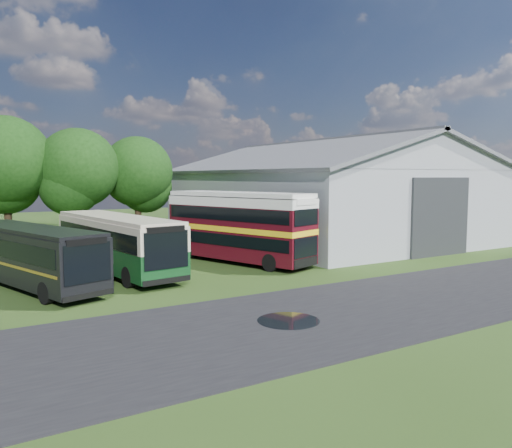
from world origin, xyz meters
TOP-DOWN VIEW (x-y plane):
  - ground at (0.00, 0.00)m, footprint 120.00×120.00m
  - asphalt_road at (3.00, -3.00)m, footprint 60.00×8.00m
  - puddle at (-1.50, -3.00)m, footprint 2.20×2.20m
  - storage_shed at (15.00, 15.98)m, footprint 18.80×24.80m
  - tree_mid at (-8.00, 24.80)m, footprint 6.80×6.80m
  - tree_right_a at (-3.00, 23.80)m, footprint 6.26×6.26m
  - tree_right_b at (2.00, 24.60)m, footprint 5.98×5.98m
  - shrub_front at (5.60, 6.00)m, footprint 1.70×1.70m
  - shrub_mid at (5.60, 8.00)m, footprint 1.60×1.60m
  - shrub_back at (5.60, 10.00)m, footprint 1.80×1.80m
  - bus_green_single at (-4.16, 9.04)m, footprint 3.95×11.12m
  - bus_maroon_double at (2.88, 8.47)m, footprint 5.41×9.93m
  - bus_dark_single at (-8.54, 7.59)m, footprint 5.29×10.30m

SIDE VIEW (x-z plane):
  - ground at x=0.00m, z-range 0.00..0.00m
  - asphalt_road at x=3.00m, z-range -0.01..0.01m
  - puddle at x=-1.50m, z-range -0.01..0.01m
  - shrub_front at x=5.60m, z-range -0.85..0.85m
  - shrub_mid at x=5.60m, z-range -0.80..0.80m
  - shrub_back at x=5.60m, z-range -0.90..0.90m
  - bus_dark_single at x=-8.54m, z-range 0.09..2.87m
  - bus_green_single at x=-4.16m, z-range 0.10..3.10m
  - bus_maroon_double at x=2.88m, z-range 0.00..4.14m
  - storage_shed at x=15.00m, z-range 0.09..8.24m
  - tree_right_b at x=2.00m, z-range 1.21..9.66m
  - tree_right_a at x=-3.00m, z-range 1.27..10.10m
  - tree_mid at x=-8.00m, z-range 1.38..10.98m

